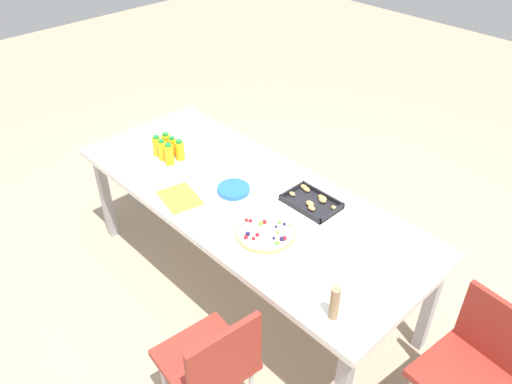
# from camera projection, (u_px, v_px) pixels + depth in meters

# --- Properties ---
(ground_plane) EXTENTS (12.00, 12.00, 0.00)m
(ground_plane) POSITION_uv_depth(u_px,v_px,m) (247.00, 282.00, 3.47)
(ground_plane) COLOR tan
(party_table) EXTENTS (2.33, 0.95, 0.75)m
(party_table) POSITION_uv_depth(u_px,v_px,m) (246.00, 203.00, 3.06)
(party_table) COLOR silver
(party_table) RESTS_ON ground_plane
(chair_near_right) EXTENTS (0.44, 0.44, 0.83)m
(chair_near_right) POSITION_uv_depth(u_px,v_px,m) (212.00, 363.00, 2.37)
(chair_near_right) COLOR maroon
(chair_near_right) RESTS_ON ground_plane
(chair_end) EXTENTS (0.44, 0.44, 0.83)m
(chair_end) POSITION_uv_depth(u_px,v_px,m) (476.00, 365.00, 2.36)
(chair_end) COLOR maroon
(chair_end) RESTS_ON ground_plane
(juice_bottle_0) EXTENTS (0.06, 0.06, 0.14)m
(juice_bottle_0) POSITION_uv_depth(u_px,v_px,m) (157.00, 146.00, 3.36)
(juice_bottle_0) COLOR #F9AD14
(juice_bottle_0) RESTS_ON party_table
(juice_bottle_1) EXTENTS (0.06, 0.06, 0.14)m
(juice_bottle_1) POSITION_uv_depth(u_px,v_px,m) (162.00, 150.00, 3.31)
(juice_bottle_1) COLOR #F9AD14
(juice_bottle_1) RESTS_ON party_table
(juice_bottle_2) EXTENTS (0.06, 0.06, 0.15)m
(juice_bottle_2) POSITION_uv_depth(u_px,v_px,m) (169.00, 154.00, 3.27)
(juice_bottle_2) COLOR #F9AC14
(juice_bottle_2) RESTS_ON party_table
(juice_bottle_3) EXTENTS (0.06, 0.06, 0.13)m
(juice_bottle_3) POSITION_uv_depth(u_px,v_px,m) (166.00, 142.00, 3.40)
(juice_bottle_3) COLOR #FAAB14
(juice_bottle_3) RESTS_ON party_table
(juice_bottle_4) EXTENTS (0.05, 0.05, 0.13)m
(juice_bottle_4) POSITION_uv_depth(u_px,v_px,m) (173.00, 146.00, 3.36)
(juice_bottle_4) COLOR #F9AB14
(juice_bottle_4) RESTS_ON party_table
(juice_bottle_5) EXTENTS (0.06, 0.06, 0.14)m
(juice_bottle_5) POSITION_uv_depth(u_px,v_px,m) (180.00, 150.00, 3.31)
(juice_bottle_5) COLOR #F9AF14
(juice_bottle_5) RESTS_ON party_table
(fruit_pizza) EXTENTS (0.33, 0.33, 0.05)m
(fruit_pizza) POSITION_uv_depth(u_px,v_px,m) (266.00, 232.00, 2.73)
(fruit_pizza) COLOR tan
(fruit_pizza) RESTS_ON party_table
(snack_tray) EXTENTS (0.32, 0.22, 0.04)m
(snack_tray) POSITION_uv_depth(u_px,v_px,m) (312.00, 202.00, 2.95)
(snack_tray) COLOR black
(snack_tray) RESTS_ON party_table
(plate_stack) EXTENTS (0.20, 0.20, 0.03)m
(plate_stack) POSITION_uv_depth(u_px,v_px,m) (233.00, 189.00, 3.05)
(plate_stack) COLOR blue
(plate_stack) RESTS_ON party_table
(napkin_stack) EXTENTS (0.15, 0.15, 0.02)m
(napkin_stack) POSITION_uv_depth(u_px,v_px,m) (361.00, 273.00, 2.49)
(napkin_stack) COLOR white
(napkin_stack) RESTS_ON party_table
(cardboard_tube) EXTENTS (0.04, 0.04, 0.18)m
(cardboard_tube) POSITION_uv_depth(u_px,v_px,m) (335.00, 303.00, 2.23)
(cardboard_tube) COLOR #9E7A56
(cardboard_tube) RESTS_ON party_table
(paper_folder) EXTENTS (0.30, 0.25, 0.01)m
(paper_folder) POSITION_uv_depth(u_px,v_px,m) (180.00, 198.00, 3.00)
(paper_folder) COLOR yellow
(paper_folder) RESTS_ON party_table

